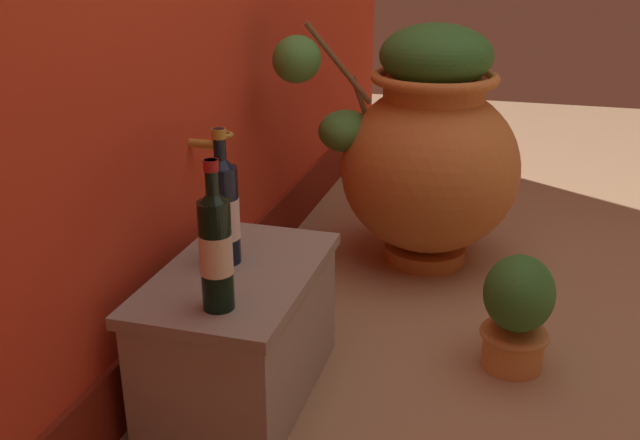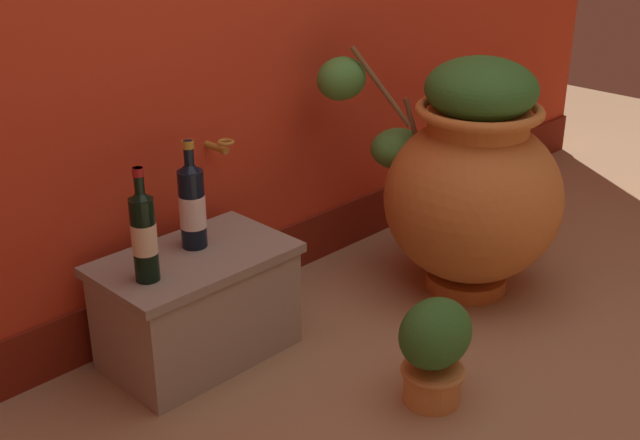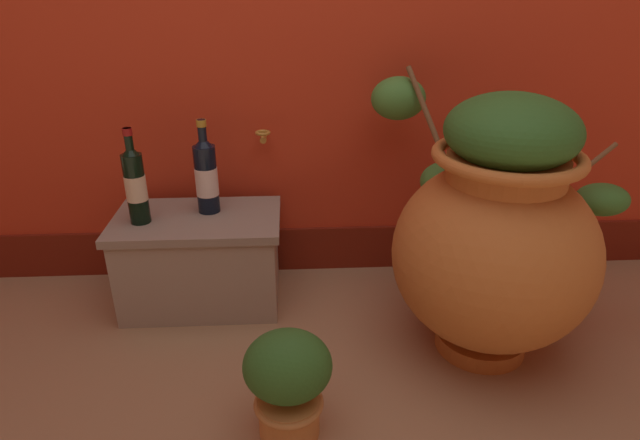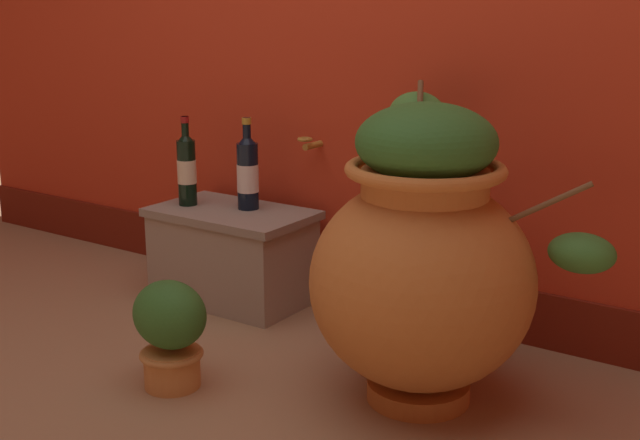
# 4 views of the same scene
# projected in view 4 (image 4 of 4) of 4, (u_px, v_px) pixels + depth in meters

# --- Properties ---
(ground_plane) EXTENTS (7.00, 7.00, 0.00)m
(ground_plane) POSITION_uv_depth(u_px,v_px,m) (159.00, 424.00, 2.29)
(ground_plane) COLOR #9E7A56
(terracotta_urn) EXTENTS (0.83, 0.81, 0.88)m
(terracotta_urn) POSITION_uv_depth(u_px,v_px,m) (424.00, 260.00, 2.34)
(terracotta_urn) COLOR #C17033
(terracotta_urn) RESTS_ON ground_plane
(stone_ledge) EXTENTS (0.60, 0.37, 0.36)m
(stone_ledge) POSITION_uv_depth(u_px,v_px,m) (233.00, 252.00, 3.19)
(stone_ledge) COLOR #9E9384
(stone_ledge) RESTS_ON ground_plane
(wine_bottle_left) EXTENTS (0.07, 0.07, 0.34)m
(wine_bottle_left) POSITION_uv_depth(u_px,v_px,m) (187.00, 167.00, 3.18)
(wine_bottle_left) COLOR black
(wine_bottle_left) RESTS_ON stone_ledge
(wine_bottle_middle) EXTENTS (0.08, 0.08, 0.34)m
(wine_bottle_middle) POSITION_uv_depth(u_px,v_px,m) (248.00, 171.00, 3.12)
(wine_bottle_middle) COLOR black
(wine_bottle_middle) RESTS_ON stone_ledge
(potted_shrub) EXTENTS (0.24, 0.19, 0.33)m
(potted_shrub) POSITION_uv_depth(u_px,v_px,m) (170.00, 330.00, 2.47)
(potted_shrub) COLOR #D68E4C
(potted_shrub) RESTS_ON ground_plane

